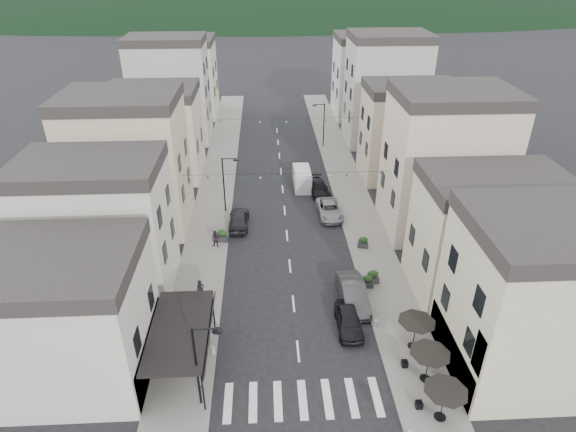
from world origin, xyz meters
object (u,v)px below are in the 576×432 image
(parked_car_a, at_px, (349,320))
(parked_car_b, at_px, (353,294))
(parked_car_e, at_px, (239,219))
(delivery_van, at_px, (302,178))
(pedestrian_b, at_px, (216,239))
(parked_car_c, at_px, (329,210))
(pedestrian_a, at_px, (201,290))
(parked_car_d, at_px, (319,188))

(parked_car_a, relative_size, parked_car_b, 0.82)
(parked_car_e, xyz_separation_m, delivery_van, (6.84, 8.60, 0.29))
(parked_car_e, bearing_deg, parked_car_b, 127.96)
(parked_car_e, height_order, pedestrian_b, pedestrian_b)
(parked_car_c, height_order, parked_car_e, parked_car_e)
(parked_car_a, xyz_separation_m, pedestrian_a, (-10.86, 3.73, 0.25))
(parked_car_d, bearing_deg, parked_car_a, -97.87)
(parked_car_b, distance_m, parked_car_d, 18.82)
(delivery_van, distance_m, pedestrian_a, 21.88)
(parked_car_d, bearing_deg, delivery_van, 124.80)
(parked_car_c, bearing_deg, parked_car_a, -95.18)
(parked_car_b, distance_m, pedestrian_b, 13.84)
(parked_car_a, xyz_separation_m, parked_car_e, (-8.36, 14.93, 0.08))
(parked_car_c, distance_m, pedestrian_b, 12.31)
(pedestrian_b, bearing_deg, parked_car_d, 69.39)
(delivery_van, bearing_deg, parked_car_e, -128.99)
(parked_car_c, bearing_deg, parked_car_d, 93.36)
(delivery_van, xyz_separation_m, pedestrian_b, (-8.78, -12.42, -0.15))
(parked_car_c, relative_size, parked_car_d, 1.05)
(parked_car_a, xyz_separation_m, parked_car_b, (0.78, 2.81, 0.13))
(parked_car_e, height_order, delivery_van, delivery_van)
(parked_car_d, bearing_deg, pedestrian_a, -129.06)
(parked_car_d, height_order, parked_car_e, parked_car_e)
(parked_car_a, bearing_deg, pedestrian_a, 161.11)
(parked_car_b, distance_m, pedestrian_a, 11.67)
(delivery_van, relative_size, pedestrian_b, 2.82)
(parked_car_b, distance_m, parked_car_c, 13.75)
(parked_car_b, bearing_deg, delivery_van, 93.69)
(parked_car_a, distance_m, pedestrian_a, 11.48)
(parked_car_b, xyz_separation_m, pedestrian_a, (-11.64, 0.92, 0.12))
(delivery_van, bearing_deg, parked_car_a, -86.79)
(pedestrian_b, bearing_deg, parked_car_e, 87.40)
(parked_car_b, bearing_deg, parked_car_c, 87.55)
(parked_car_c, height_order, pedestrian_b, pedestrian_b)
(parked_car_d, xyz_separation_m, pedestrian_b, (-10.50, -10.52, 0.26))
(parked_car_e, relative_size, pedestrian_b, 2.86)
(parked_car_a, relative_size, delivery_van, 0.92)
(parked_car_d, relative_size, pedestrian_a, 2.75)
(delivery_van, xyz_separation_m, pedestrian_a, (-9.33, -19.79, -0.11))
(pedestrian_b, bearing_deg, parked_car_a, -22.80)
(parked_car_c, distance_m, delivery_van, 7.33)
(parked_car_a, relative_size, parked_car_c, 0.86)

